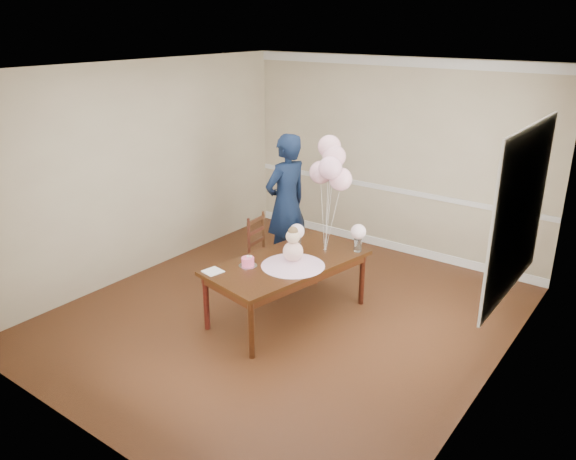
{
  "coord_description": "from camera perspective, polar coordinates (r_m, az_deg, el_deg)",
  "views": [
    {
      "loc": [
        3.36,
        -4.51,
        3.15
      ],
      "look_at": [
        0.06,
        -0.02,
        1.05
      ],
      "focal_mm": 35.0,
      "sensor_mm": 36.0,
      "label": 1
    }
  ],
  "objects": [
    {
      "name": "rose_vase_far",
      "position": [
        6.4,
        7.09,
        -1.53
      ],
      "size": [
        0.11,
        0.11,
        0.14
      ],
      "primitive_type": "cylinder",
      "rotation": [
        0.0,
        0.0,
        -0.19
      ],
      "color": "silver",
      "rests_on": "dining_table_top"
    },
    {
      "name": "balloon_ribbon_e",
      "position": [
        6.24,
        4.52,
        0.87
      ],
      "size": [
        0.14,
        0.04,
        0.7
      ],
      "primitive_type": "cylinder",
      "rotation": [
        -0.09,
        0.17,
        -0.19
      ],
      "color": "white",
      "rests_on": "balloon_weight"
    },
    {
      "name": "baby_hair",
      "position": [
        5.86,
        0.52,
        -0.16
      ],
      "size": [
        0.11,
        0.11,
        0.11
      ],
      "primitive_type": "sphere",
      "color": "brown",
      "rests_on": "baby_head"
    },
    {
      "name": "balloon_ribbon_a",
      "position": [
        6.28,
        3.55,
        1.25
      ],
      "size": [
        0.08,
        0.02,
        0.76
      ],
      "primitive_type": "cylinder",
      "rotation": [
        0.0,
        -0.1,
        -0.19
      ],
      "color": "white",
      "rests_on": "balloon_weight"
    },
    {
      "name": "dining_table_top",
      "position": [
        6.14,
        -0.06,
        -3.32
      ],
      "size": [
        1.23,
        1.94,
        0.05
      ],
      "primitive_type": "cube",
      "rotation": [
        0.0,
        0.0,
        -0.19
      ],
      "color": "black",
      "rests_on": "table_leg_fl"
    },
    {
      "name": "balloon_weight",
      "position": [
        6.39,
        3.77,
        -2.06
      ],
      "size": [
        0.04,
        0.04,
        0.02
      ],
      "primitive_type": "cylinder",
      "rotation": [
        0.0,
        0.0,
        -0.19
      ],
      "color": "silver",
      "rests_on": "dining_table_top"
    },
    {
      "name": "dining_chair_seat",
      "position": [
        6.98,
        -2.02,
        -2.61
      ],
      "size": [
        0.42,
        0.42,
        0.04
      ],
      "primitive_type": "cube",
      "rotation": [
        0.0,
        0.0,
        0.08
      ],
      "color": "#391A0F",
      "rests_on": "chair_leg_fl"
    },
    {
      "name": "crown_molding",
      "position": [
        7.78,
        11.14,
        16.44
      ],
      "size": [
        4.5,
        0.02,
        0.12
      ],
      "primitive_type": "cube",
      "color": "silver",
      "rests_on": "wall_back"
    },
    {
      "name": "wall_front",
      "position": [
        4.3,
        -20.72,
        -5.49
      ],
      "size": [
        4.5,
        0.02,
        2.7
      ],
      "primitive_type": "cube",
      "color": "tan",
      "rests_on": "floor"
    },
    {
      "name": "roses_near",
      "position": [
        6.31,
        0.91,
        -0.13
      ],
      "size": [
        0.17,
        0.17,
        0.17
      ],
      "primitive_type": "sphere",
      "color": "white",
      "rests_on": "rose_vase_near"
    },
    {
      "name": "cake_flower_b",
      "position": [
        5.96,
        -3.81,
        -2.73
      ],
      "size": [
        0.03,
        0.03,
        0.03
      ],
      "primitive_type": "sphere",
      "color": "white",
      "rests_on": "birthday_cake"
    },
    {
      "name": "chair_leg_br",
      "position": [
        7.1,
        -0.22,
        -3.98
      ],
      "size": [
        0.04,
        0.04,
        0.38
      ],
      "primitive_type": "cylinder",
      "rotation": [
        0.0,
        0.0,
        0.08
      ],
      "color": "#32170D",
      "rests_on": "floor"
    },
    {
      "name": "balloon_ribbon_b",
      "position": [
        6.2,
        4.02,
        1.39
      ],
      "size": [
        0.08,
        0.06,
        0.84
      ],
      "primitive_type": "cylinder",
      "rotation": [
        0.05,
        0.1,
        -0.19
      ],
      "color": "white",
      "rests_on": "balloon_weight"
    },
    {
      "name": "chair_leg_fr",
      "position": [
        6.86,
        -1.63,
        -4.92
      ],
      "size": [
        0.04,
        0.04,
        0.38
      ],
      "primitive_type": "cylinder",
      "rotation": [
        0.0,
        0.0,
        0.08
      ],
      "color": "#3E2211",
      "rests_on": "floor"
    },
    {
      "name": "wall_right",
      "position": [
        4.98,
        20.95,
        -1.99
      ],
      "size": [
        0.02,
        5.0,
        2.7
      ],
      "primitive_type": "cube",
      "color": "tan",
      "rests_on": "floor"
    },
    {
      "name": "balloon_a",
      "position": [
        6.16,
        3.35,
        5.87
      ],
      "size": [
        0.25,
        0.25,
        0.25
      ],
      "primitive_type": "sphere",
      "color": "#DD9DAD",
      "rests_on": "balloon_ribbon_a"
    },
    {
      "name": "balloon_e",
      "position": [
        6.08,
        5.35,
        5.17
      ],
      "size": [
        0.25,
        0.25,
        0.25
      ],
      "primitive_type": "sphere",
      "color": "#FFB4C5",
      "rests_on": "balloon_ribbon_e"
    },
    {
      "name": "balloon_ribbon_d",
      "position": [
        6.27,
        3.98,
        2.51
      ],
      "size": [
        0.06,
        0.11,
        1.02
      ],
      "primitive_type": "cylinder",
      "rotation": [
        -0.09,
        -0.07,
        -0.19
      ],
      "color": "silver",
      "rests_on": "balloon_weight"
    },
    {
      "name": "balloon_d",
      "position": [
        6.17,
        4.23,
        8.45
      ],
      "size": [
        0.25,
        0.25,
        0.25
      ],
      "primitive_type": "sphere",
      "color": "#E5A2AF",
      "rests_on": "balloon_ribbon_d"
    },
    {
      "name": "baby_skirt",
      "position": [
        5.99,
        0.51,
        -3.23
      ],
      "size": [
        0.8,
        0.8,
        0.09
      ],
      "primitive_type": "cone",
      "rotation": [
        0.0,
        0.0,
        -0.19
      ],
      "color": "#DFA4C2",
      "rests_on": "dining_table_top"
    },
    {
      "name": "balloon_b",
      "position": [
        5.99,
        4.31,
        6.3
      ],
      "size": [
        0.25,
        0.25,
        0.25
      ],
      "primitive_type": "sphere",
      "color": "#F0AAC4",
      "rests_on": "balloon_ribbon_b"
    },
    {
      "name": "ceiling",
      "position": [
        5.64,
        -0.36,
        16.07
      ],
      "size": [
        4.5,
        5.0,
        0.02
      ],
      "primitive_type": "cube",
      "color": "white",
      "rests_on": "wall_back"
    },
    {
      "name": "napkin",
      "position": [
        5.92,
        -7.64,
        -4.19
      ],
      "size": [
        0.21,
        0.21,
        0.01
      ],
      "primitive_type": "cube",
      "rotation": [
        0.0,
        0.0,
        -0.19
      ],
      "color": "white",
      "rests_on": "dining_table_top"
    },
    {
      "name": "floor",
      "position": [
        6.44,
        -0.31,
        -8.63
      ],
      "size": [
        4.5,
        5.0,
        0.0
      ],
      "primitive_type": "cube",
      "color": "#33190C",
      "rests_on": "ground"
    },
    {
      "name": "cake_flower_a",
      "position": [
        5.97,
        -4.11,
        -2.7
      ],
      "size": [
        0.03,
        0.03,
        0.03
      ],
      "primitive_type": "sphere",
      "color": "white",
      "rests_on": "birthday_cake"
    },
    {
      "name": "wall_back",
      "position": [
        7.97,
        10.54,
        7.25
      ],
      "size": [
        4.5,
        0.02,
        2.7
      ],
      "primitive_type": "cube",
      "color": "tan",
      "rests_on": "floor"
    },
    {
      "name": "balloon_ribbon_c",
      "position": [
        6.25,
        4.21,
        2.0
      ],
      "size": [
        0.04,
        0.08,
        0.94
      ],
      "primitive_type": "cylinder",
      "rotation": [
        -0.09,
        0.02,
        -0.19
      ],
      "color": "white",
      "rests_on": "balloon_weight"
    },
    {
      "name": "balloon_c",
      "position": [
        6.11,
        4.71,
        7.46
      ],
      "size": [
        0.25,
        0.25,
        0.25
      ],
      "primitive_type": "sphere",
      "color": "#DD9CAB",
      "rests_on": "balloon_ribbon_c"
    },
    {
      "name": "table_leg_fr",
      "position": [
        5.56,
        -3.75,
        -10.05
      ],
      "size": [
        0.07,
        0.07,
        0.63
      ],
      "primitive_type": "cylinder",
      "rotation": [
        0.0,
        0.0,
        -0.19
      ],
      "color": "black",
      "rests_on": "floor"
    },
    {
      "name": "window_blinds",
      "position": [
        5.38,
        22.33,
        1.76
      ],
      "size": [
        0.01,
        1.5,
        1.4
      ],
      "primitive_type": "cube",
      "color": "white",
      "rests_on": "wall_right"
    },
    {
      "name": "baby_torso",
      "position": [
        5.95,
        0.51,
        -2.19
      ],
      "size": [
        0.22,
        0.22,
        0.22
      ],
      "primitive_type": "sphere",
      "color": "pink",
      "rests_on": "baby_skirt"
    },
    {
      "name": "chair_slat_mid",
      "position": [
        6.96,
        -3.26,
        -0.1
      ],
      "size": [
        0.05,
        0.35,
        0.04
      ],
      "primitive_type": "cube",
      "rotation": [
        0.0,
        0.0,
        0.08
      ],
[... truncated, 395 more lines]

